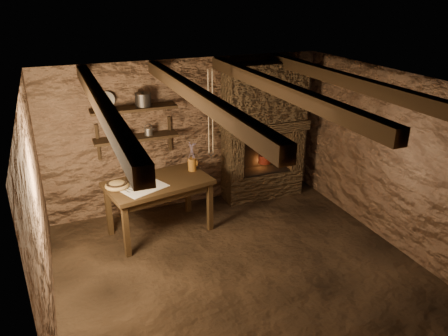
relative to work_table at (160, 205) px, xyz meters
name	(u,v)px	position (x,y,z in m)	size (l,w,h in m)	color
floor	(236,265)	(0.70, -1.20, -0.45)	(4.50, 4.50, 0.00)	black
back_wall	(187,134)	(0.70, 0.80, 0.75)	(4.50, 0.04, 2.40)	#482F21
front_wall	(335,275)	(0.70, -3.20, 0.75)	(4.50, 0.04, 2.40)	#482F21
left_wall	(38,216)	(-1.55, -1.20, 0.75)	(0.04, 4.00, 2.40)	#482F21
right_wall	(385,157)	(2.95, -1.20, 0.75)	(0.04, 4.00, 2.40)	#482F21
ceiling	(239,83)	(0.70, -1.20, 1.95)	(4.50, 4.00, 0.04)	black
beam_far_left	(101,104)	(-0.80, -1.20, 1.86)	(0.14, 3.95, 0.16)	black
beam_mid_left	(196,95)	(0.20, -1.20, 1.86)	(0.14, 3.95, 0.16)	black
beam_mid_right	(278,88)	(1.20, -1.20, 1.86)	(0.14, 3.95, 0.16)	black
beam_far_right	(350,81)	(2.20, -1.20, 1.86)	(0.14, 3.95, 0.16)	black
shelf_lower	(136,138)	(-0.15, 0.64, 0.85)	(1.25, 0.30, 0.04)	black
shelf_upper	(134,108)	(-0.15, 0.64, 1.30)	(1.25, 0.30, 0.04)	black
hearth	(264,128)	(1.95, 0.57, 0.78)	(1.43, 0.51, 2.30)	#392B1C
work_table	(160,205)	(0.00, 0.00, 0.00)	(1.58, 1.09, 0.83)	black
linen_cloth	(142,187)	(-0.25, -0.12, 0.39)	(0.59, 0.48, 0.01)	white
pewter_cutlery_row	(143,187)	(-0.25, -0.14, 0.40)	(0.50, 0.19, 0.01)	gray
drinking_glasses	(142,181)	(-0.23, -0.01, 0.43)	(0.19, 0.06, 0.08)	silver
stoneware_jug	(192,159)	(0.58, 0.20, 0.57)	(0.14, 0.13, 0.44)	#AA6720
wooden_bowl	(117,186)	(-0.58, -0.02, 0.42)	(0.33, 0.33, 0.12)	#A07F45
iron_stockpot	(143,100)	(0.00, 0.64, 1.41)	(0.23, 0.23, 0.17)	#282624
tin_pan	(107,100)	(-0.51, 0.74, 1.44)	(0.24, 0.24, 0.03)	#A1A19B
small_kettle	(148,131)	(0.04, 0.64, 0.93)	(0.16, 0.12, 0.17)	#A1A19B
rusty_tin	(128,134)	(-0.27, 0.64, 0.92)	(0.09, 0.09, 0.09)	#5D2C12
red_pot	(264,158)	(1.96, 0.52, 0.26)	(0.25, 0.25, 0.54)	maroon
hanging_ropes	(211,112)	(0.75, -0.15, 1.35)	(0.08, 0.08, 1.20)	beige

